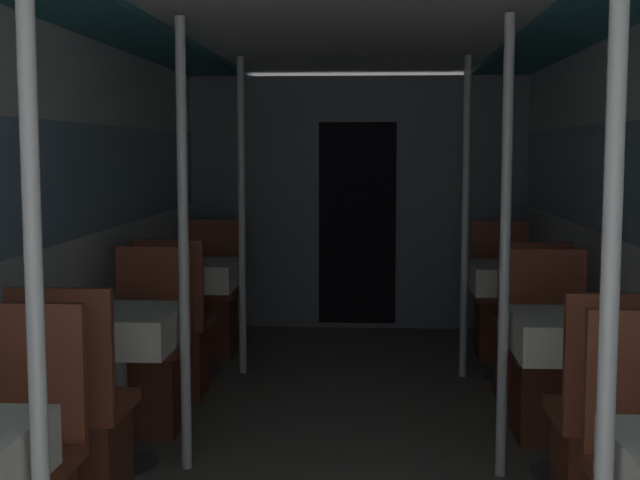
% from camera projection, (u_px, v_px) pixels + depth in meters
% --- Properties ---
extents(wall_left, '(0.05, 8.24, 2.09)m').
position_uv_depth(wall_left, '(55.00, 234.00, 4.36)').
color(wall_left, silver).
rests_on(wall_left, ground_plane).
extents(ceiling_panel, '(2.84, 8.24, 0.07)m').
position_uv_depth(ceiling_panel, '(345.00, 12.00, 4.16)').
color(ceiling_panel, silver).
rests_on(ceiling_panel, wall_left).
extents(bulkhead_far, '(2.78, 0.09, 2.09)m').
position_uv_depth(bulkhead_far, '(358.00, 204.00, 7.42)').
color(bulkhead_far, slate).
rests_on(bulkhead_far, ground_plane).
extents(support_pole_left_0, '(0.05, 0.05, 2.09)m').
position_uv_depth(support_pole_left_0, '(36.00, 324.00, 2.31)').
color(support_pole_left_0, silver).
rests_on(support_pole_left_0, ground_plane).
extents(dining_table_left_1, '(0.56, 0.56, 0.75)m').
position_uv_depth(dining_table_left_1, '(116.00, 338.00, 4.16)').
color(dining_table_left_1, '#4C4C51').
rests_on(dining_table_left_1, ground_plane).
extents(chair_left_near_1, '(0.41, 0.41, 0.97)m').
position_uv_depth(chair_left_near_1, '(78.00, 444.00, 3.63)').
color(chair_left_near_1, brown).
rests_on(chair_left_near_1, ground_plane).
extents(chair_left_far_1, '(0.41, 0.41, 0.97)m').
position_uv_depth(chair_left_far_1, '(148.00, 374.00, 4.75)').
color(chair_left_far_1, brown).
rests_on(chair_left_far_1, ground_plane).
extents(support_pole_left_1, '(0.05, 0.05, 2.09)m').
position_uv_depth(support_pole_left_1, '(183.00, 248.00, 4.09)').
color(support_pole_left_1, silver).
rests_on(support_pole_left_1, ground_plane).
extents(dining_table_left_2, '(0.56, 0.56, 0.75)m').
position_uv_depth(dining_table_left_2, '(194.00, 281.00, 5.94)').
color(dining_table_left_2, '#4C4C51').
rests_on(dining_table_left_2, ground_plane).
extents(chair_left_near_2, '(0.41, 0.41, 0.97)m').
position_uv_depth(chair_left_near_2, '(176.00, 346.00, 5.41)').
color(chair_left_near_2, brown).
rests_on(chair_left_near_2, ground_plane).
extents(chair_left_far_2, '(0.41, 0.41, 0.97)m').
position_uv_depth(chair_left_far_2, '(210.00, 312.00, 6.53)').
color(chair_left_far_2, brown).
rests_on(chair_left_far_2, ground_plane).
extents(support_pole_left_2, '(0.05, 0.05, 2.09)m').
position_uv_depth(support_pole_left_2, '(242.00, 218.00, 5.87)').
color(support_pole_left_2, silver).
rests_on(support_pole_left_2, ground_plane).
extents(support_pole_right_0, '(0.05, 0.05, 2.09)m').
position_uv_depth(support_pole_right_0, '(608.00, 332.00, 2.22)').
color(support_pole_right_0, silver).
rests_on(support_pole_right_0, ground_plane).
extents(dining_table_right_1, '(0.56, 0.56, 0.75)m').
position_uv_depth(dining_table_right_1, '(576.00, 344.00, 4.03)').
color(dining_table_right_1, '#4C4C51').
rests_on(dining_table_right_1, ground_plane).
extents(chair_right_near_1, '(0.41, 0.41, 0.97)m').
position_uv_depth(chair_right_near_1, '(606.00, 455.00, 3.50)').
color(chair_right_near_1, brown).
rests_on(chair_right_near_1, ground_plane).
extents(chair_right_far_1, '(0.41, 0.41, 0.97)m').
position_uv_depth(chair_right_far_1, '(550.00, 380.00, 4.62)').
color(chair_right_far_1, brown).
rests_on(chair_right_far_1, ground_plane).
extents(support_pole_right_1, '(0.05, 0.05, 2.09)m').
position_uv_depth(support_pole_right_1, '(505.00, 250.00, 4.00)').
color(support_pole_right_1, silver).
rests_on(support_pole_right_1, ground_plane).
extents(dining_table_right_2, '(0.56, 0.56, 0.75)m').
position_uv_depth(dining_table_right_2, '(514.00, 284.00, 5.81)').
color(dining_table_right_2, '#4C4C51').
rests_on(dining_table_right_2, ground_plane).
extents(chair_right_near_2, '(0.41, 0.41, 0.97)m').
position_uv_depth(chair_right_near_2, '(528.00, 351.00, 5.28)').
color(chair_right_near_2, brown).
rests_on(chair_right_near_2, ground_plane).
extents(chair_right_far_2, '(0.41, 0.41, 0.97)m').
position_uv_depth(chair_right_far_2, '(501.00, 316.00, 6.40)').
color(chair_right_far_2, brown).
rests_on(chair_right_far_2, ground_plane).
extents(support_pole_right_2, '(0.05, 0.05, 2.09)m').
position_uv_depth(support_pole_right_2, '(465.00, 219.00, 5.78)').
color(support_pole_right_2, silver).
rests_on(support_pole_right_2, ground_plane).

